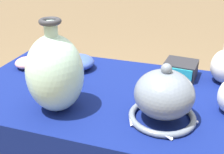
# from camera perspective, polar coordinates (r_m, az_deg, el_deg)

# --- Properties ---
(display_table) EXTENTS (1.18, 0.68, 0.79)m
(display_table) POSITION_cam_1_polar(r_m,az_deg,el_deg) (1.20, -0.73, -6.84)
(display_table) COLOR brown
(display_table) RESTS_ON ground_plane
(vase_tall_bulbous) EXTENTS (0.20, 0.20, 0.34)m
(vase_tall_bulbous) POSITION_cam_1_polar(r_m,az_deg,el_deg) (1.00, -11.50, 0.80)
(vase_tall_bulbous) COLOR #A8CCB7
(vase_tall_bulbous) RESTS_ON display_table
(vase_dome_bell) EXTENTS (0.24, 0.24, 0.21)m
(vase_dome_bell) POSITION_cam_1_polar(r_m,az_deg,el_deg) (0.96, 10.48, -4.10)
(vase_dome_bell) COLOR slate
(vase_dome_bell) RESTS_ON display_table
(mosaic_tile_box) EXTENTS (0.15, 0.15, 0.07)m
(mosaic_tile_box) POSITION_cam_1_polar(r_m,az_deg,el_deg) (1.31, 13.73, 1.51)
(mosaic_tile_box) COLOR #232328
(mosaic_tile_box) RESTS_ON display_table
(bowl_shallow_cobalt) EXTENTS (0.16, 0.16, 0.07)m
(bowl_shallow_cobalt) POSITION_cam_1_polar(r_m,az_deg,el_deg) (1.37, -7.01, 3.00)
(bowl_shallow_cobalt) COLOR #3851A8
(bowl_shallow_cobalt) RESTS_ON display_table
(jar_round_ochre) EXTENTS (0.12, 0.12, 0.15)m
(jar_round_ochre) POSITION_cam_1_polar(r_m,az_deg,el_deg) (1.19, -10.39, 1.04)
(jar_round_ochre) COLOR gold
(jar_round_ochre) RESTS_ON display_table
(bowl_shallow_rose) EXTENTS (0.12, 0.12, 0.05)m
(bowl_shallow_rose) POSITION_cam_1_polar(r_m,az_deg,el_deg) (1.43, -16.81, 2.80)
(bowl_shallow_rose) COLOR #D19399
(bowl_shallow_rose) RESTS_ON display_table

